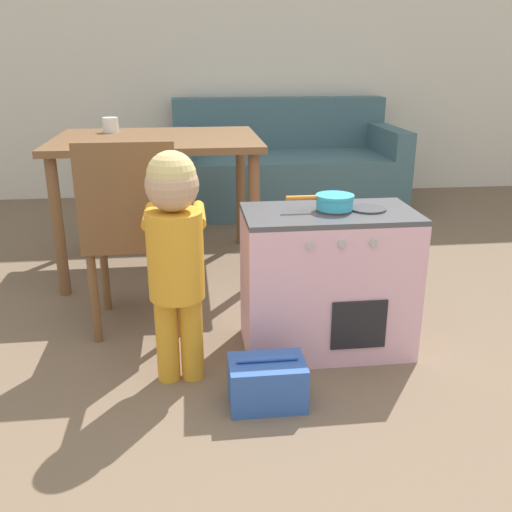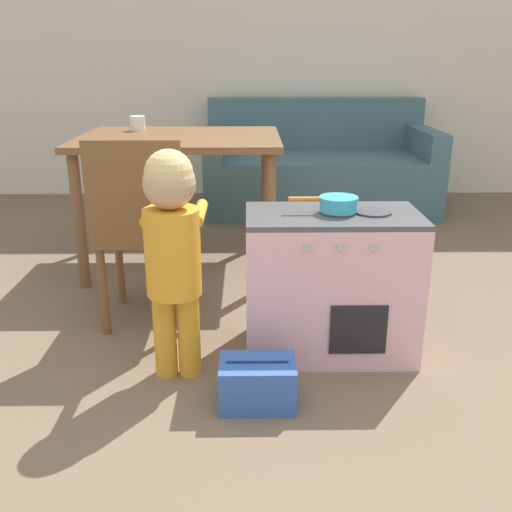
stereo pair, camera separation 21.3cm
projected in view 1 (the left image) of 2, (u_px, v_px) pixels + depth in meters
wall_back at (208, 34)px, 4.56m from camera, size 10.00×0.06×2.60m
play_kitchen at (327, 281)px, 2.28m from camera, size 0.66×0.38×0.59m
toy_pot at (334, 201)px, 2.17m from camera, size 0.26×0.15×0.06m
child_figure at (175, 241)px, 1.97m from camera, size 0.22×0.35×0.85m
toy_basket at (267, 383)px, 1.96m from camera, size 0.26×0.17×0.18m
dining_table at (158, 155)px, 3.07m from camera, size 1.08×0.85×0.73m
dining_chair_near at (132, 232)px, 2.37m from camera, size 0.38×0.38×0.84m
couch at (284, 168)px, 4.51m from camera, size 1.73×0.91×0.82m
cup_on_table at (110, 125)px, 3.20m from camera, size 0.09×0.09×0.08m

